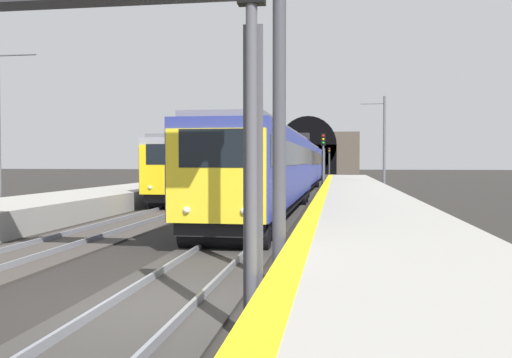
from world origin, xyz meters
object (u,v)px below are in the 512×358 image
Objects in this scene: train_adjacent_platform at (242,164)px; overhead_signal_gantry at (73,39)px; railway_signal_far at (329,160)px; train_main_approaching at (299,165)px; catenary_mast_far at (384,143)px; railway_signal_near at (252,97)px; railway_signal_mid at (323,156)px.

train_adjacent_platform is 4.52× the size of overhead_signal_gantry.
railway_signal_far is 0.50× the size of overhead_signal_gantry.
train_main_approaching is 7.83× the size of catenary_mast_far.
train_adjacent_platform is at bearing -169.83° from railway_signal_near.
overhead_signal_gantry is at bearing -7.19° from railway_signal_mid.
railway_signal_mid is at bearing 0.00° from railway_signal_far.
overhead_signal_gantry reaches higher than train_main_approaching.
catenary_mast_far is at bearing 7.20° from railway_signal_far.
overhead_signal_gantry is (-36.02, 4.54, 2.23)m from railway_signal_mid.
overhead_signal_gantry is at bearing -129.49° from railway_signal_near.
railway_signal_mid is (39.76, -0.00, -0.45)m from railway_signal_near.
railway_signal_near reaches higher than train_main_approaching.
railway_signal_mid is at bearing -7.19° from overhead_signal_gantry.
overhead_signal_gantry is (-36.01, -2.59, 2.96)m from train_adjacent_platform.
train_adjacent_platform is 36.22m from overhead_signal_gantry.
railway_signal_far is at bearing -3.59° from overhead_signal_gantry.
catenary_mast_far is (-2.49, -4.92, 0.99)m from railway_signal_mid.
railway_signal_far is at bearing -180.00° from railway_signal_near.
catenary_mast_far reaches higher than railway_signal_mid.
railway_signal_far is 72.66m from overhead_signal_gantry.
overhead_signal_gantry reaches higher than railway_signal_far.
overhead_signal_gantry is at bearing 5.08° from train_adjacent_platform.
railway_signal_near is 1.16× the size of railway_signal_mid.
train_adjacent_platform is 5.41× the size of catenary_mast_far.
train_main_approaching reaches higher than railway_signal_far.
train_main_approaching is at bearing -39.82° from railway_signal_mid.
train_adjacent_platform is at bearing -11.07° from railway_signal_far.
overhead_signal_gantry is (-33.68, 2.59, 2.96)m from train_main_approaching.
train_main_approaching is at bearing 66.75° from train_adjacent_platform.
train_adjacent_platform is 7.32× the size of railway_signal_near.
railway_signal_mid reaches higher than railway_signal_far.
train_adjacent_platform is at bearing 78.39° from catenary_mast_far.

